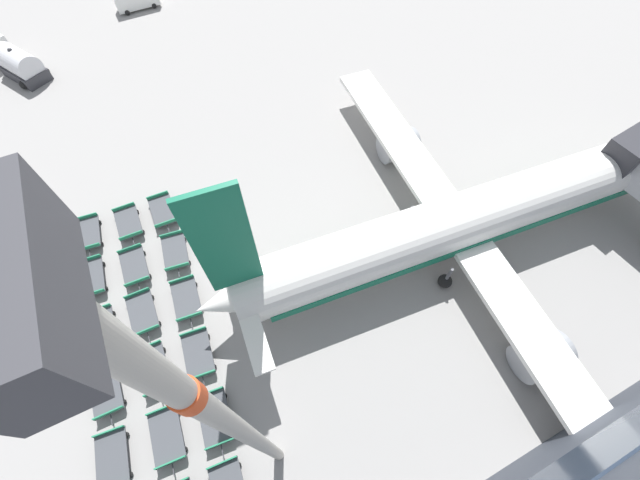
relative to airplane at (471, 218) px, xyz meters
The scene contains 19 objects.
ground_plane 16.29m from the airplane, behind, with size 500.00×500.00×0.00m, color gray.
airplane is the anchor object (origin of this frame).
fuel_tanker_primary 48.24m from the airplane, 142.36° to the right, with size 8.20×6.26×3.31m.
baggage_dolly_row_near_col_a 29.65m from the airplane, 116.90° to the right, with size 3.93×2.10×0.92m.
baggage_dolly_row_near_col_b 28.42m from the airplane, 109.06° to the right, with size 3.92×2.07×0.92m.
baggage_dolly_row_near_col_c 27.35m from the airplane, 100.15° to the right, with size 3.91×2.03×0.92m.
baggage_dolly_row_near_col_d 27.36m from the airplane, 91.27° to the right, with size 3.87×1.92×0.92m.
baggage_dolly_row_near_col_e 27.95m from the airplane, 82.76° to the right, with size 3.93×2.13×0.92m.
baggage_dolly_row_mid_a_col_a 26.76m from the airplane, 119.23° to the right, with size 3.86×1.91×0.92m.
baggage_dolly_row_mid_a_col_b 25.39m from the airplane, 110.37° to the right, with size 3.88×1.95×0.92m.
baggage_dolly_row_mid_a_col_c 24.58m from the airplane, 101.29° to the right, with size 3.87×1.92×0.92m.
baggage_dolly_row_mid_a_col_d 24.33m from the airplane, 91.41° to the right, with size 3.87×1.92×0.92m.
baggage_dolly_row_mid_a_col_e 24.84m from the airplane, 81.42° to the right, with size 3.91×2.04×0.92m.
baggage_dolly_row_mid_b_col_a 24.35m from the airplane, 122.39° to the right, with size 3.87×1.93×0.92m.
baggage_dolly_row_mid_b_col_b 22.48m from the airplane, 112.90° to the right, with size 3.94×2.18×0.92m.
baggage_dolly_row_mid_b_col_c 21.53m from the airplane, 102.05° to the right, with size 3.93×2.09×0.92m.
baggage_dolly_row_mid_b_col_d 21.46m from the airplane, 90.67° to the right, with size 3.93×2.13×0.92m.
baggage_dolly_row_mid_b_col_e 22.03m from the airplane, 79.38° to the right, with size 3.93×2.11×0.92m.
apron_light_mast 22.78m from the airplane, 68.07° to the right, with size 2.00×0.70×24.29m.
Camera 1 is at (25.79, -17.40, 26.74)m, focal length 22.00 mm.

